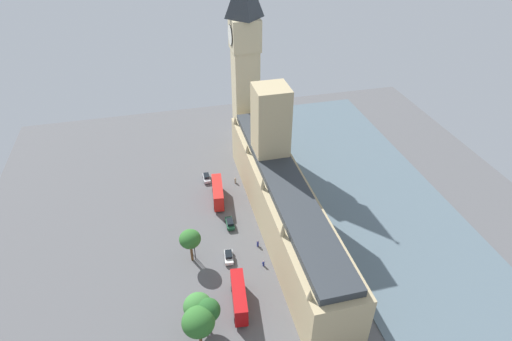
# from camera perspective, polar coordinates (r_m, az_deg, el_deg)

# --- Properties ---
(ground_plane) EXTENTS (136.69, 136.69, 0.00)m
(ground_plane) POSITION_cam_1_polar(r_m,az_deg,el_deg) (101.02, 2.48, -8.02)
(ground_plane) COLOR #565659
(river_thames) EXTENTS (34.68, 123.02, 0.25)m
(river_thames) POSITION_cam_1_polar(r_m,az_deg,el_deg) (110.80, 17.02, -5.20)
(river_thames) COLOR slate
(river_thames) RESTS_ON ground
(parliament_building) EXTENTS (10.91, 66.69, 31.03)m
(parliament_building) POSITION_cam_1_polar(r_m,az_deg,el_deg) (97.34, 3.43, -3.45)
(parliament_building) COLOR tan
(parliament_building) RESTS_ON ground
(clock_tower) EXTENTS (7.93, 7.93, 52.58)m
(clock_tower) POSITION_cam_1_polar(r_m,az_deg,el_deg) (120.80, -1.49, 14.82)
(clock_tower) COLOR #CCBA8E
(clock_tower) RESTS_ON ground
(car_silver_opposite_hall) EXTENTS (1.91, 4.12, 1.74)m
(car_silver_opposite_hall) POSITION_cam_1_polar(r_m,az_deg,el_deg) (116.52, -6.70, -0.96)
(car_silver_opposite_hall) COLOR #B7B7BC
(car_silver_opposite_hall) RESTS_ON ground
(double_decker_bus_far_end) EXTENTS (3.61, 10.70, 4.75)m
(double_decker_bus_far_end) POSITION_cam_1_polar(r_m,az_deg,el_deg) (108.12, -5.19, -2.94)
(double_decker_bus_far_end) COLOR red
(double_decker_bus_far_end) RESTS_ON ground
(car_dark_green_near_tower) EXTENTS (1.87, 4.31, 1.74)m
(car_dark_green_near_tower) POSITION_cam_1_polar(r_m,az_deg,el_deg) (101.57, -3.55, -7.10)
(car_dark_green_near_tower) COLOR #19472D
(car_dark_green_near_tower) RESTS_ON ground
(car_white_by_river_gate) EXTENTS (2.27, 4.24, 1.74)m
(car_white_by_river_gate) POSITION_cam_1_polar(r_m,az_deg,el_deg) (93.86, -3.70, -11.51)
(car_white_by_river_gate) COLOR silver
(car_white_by_river_gate) RESTS_ON ground
(double_decker_bus_corner) EXTENTS (3.70, 10.72, 4.75)m
(double_decker_bus_corner) POSITION_cam_1_polar(r_m,az_deg,el_deg) (84.52, -2.31, -16.66)
(double_decker_bus_corner) COLOR #B20C0F
(double_decker_bus_corner) RESTS_ON ground
(pedestrian_midblock) EXTENTS (0.65, 0.69, 1.66)m
(pedestrian_midblock) POSITION_cam_1_polar(r_m,az_deg,el_deg) (96.59, 0.24, -9.86)
(pedestrian_midblock) COLOR navy
(pedestrian_midblock) RESTS_ON ground
(pedestrian_kerbside) EXTENTS (0.62, 0.62, 1.49)m
(pedestrian_kerbside) POSITION_cam_1_polar(r_m,az_deg,el_deg) (92.61, 1.02, -12.44)
(pedestrian_kerbside) COLOR navy
(pedestrian_kerbside) RESTS_ON ground
(pedestrian_under_trees) EXTENTS (0.60, 0.68, 1.71)m
(pedestrian_under_trees) POSITION_cam_1_polar(r_m,az_deg,el_deg) (114.97, -2.82, -1.36)
(pedestrian_under_trees) COLOR gray
(pedestrian_under_trees) RESTS_ON ground
(plane_tree_trailing) EXTENTS (5.80, 5.80, 8.66)m
(plane_tree_trailing) POSITION_cam_1_polar(r_m,az_deg,el_deg) (77.41, -7.79, -19.62)
(plane_tree_trailing) COLOR brown
(plane_tree_trailing) RESTS_ON ground
(plane_tree_leading) EXTENTS (4.59, 4.59, 8.20)m
(plane_tree_leading) POSITION_cam_1_polar(r_m,az_deg,el_deg) (90.89, -8.90, -9.16)
(plane_tree_leading) COLOR brown
(plane_tree_leading) RESTS_ON ground
(plane_tree_slot_10) EXTENTS (5.20, 5.20, 8.04)m
(plane_tree_slot_10) POSITION_cam_1_polar(r_m,az_deg,el_deg) (79.83, -7.88, -17.71)
(plane_tree_slot_10) COLOR brown
(plane_tree_slot_10) RESTS_ON ground
(plane_tree_slot_11) EXTENTS (4.58, 4.58, 8.27)m
(plane_tree_slot_11) POSITION_cam_1_polar(r_m,az_deg,el_deg) (78.49, -6.56, -18.28)
(plane_tree_slot_11) COLOR brown
(plane_tree_slot_11) RESTS_ON ground
(street_lamp_slot_12) EXTENTS (0.56, 0.56, 5.62)m
(street_lamp_slot_12) POSITION_cam_1_polar(r_m,az_deg,el_deg) (93.79, -8.87, -9.32)
(street_lamp_slot_12) COLOR black
(street_lamp_slot_12) RESTS_ON ground
(street_lamp_slot_13) EXTENTS (0.56, 0.56, 6.74)m
(street_lamp_slot_13) POSITION_cam_1_polar(r_m,az_deg,el_deg) (91.82, -8.38, -9.85)
(street_lamp_slot_13) COLOR black
(street_lamp_slot_13) RESTS_ON ground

